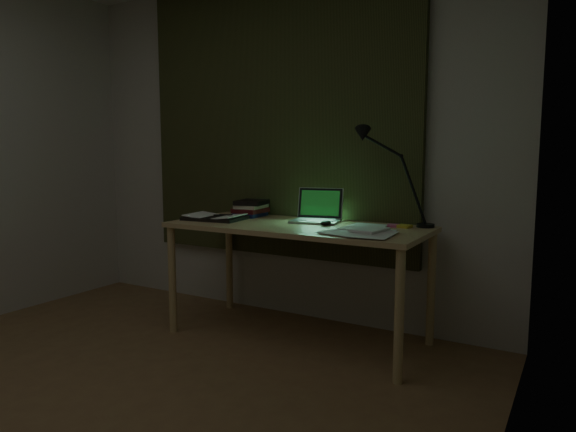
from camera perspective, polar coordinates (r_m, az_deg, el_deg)
name	(u,v)px	position (r m, az deg, el deg)	size (l,w,h in m)	color
floor	(41,431)	(2.65, -25.72, -20.76)	(3.50, 4.00, 0.00)	brown
wall_back	(278,147)	(3.84, -1.12, 7.65)	(3.50, 0.00, 2.50)	beige
wall_right	(473,134)	(1.30, 19.86, 8.54)	(0.00, 4.00, 2.50)	beige
curtain	(275,120)	(3.81, -1.45, 10.67)	(2.20, 0.06, 2.00)	#2E3118
desk	(297,282)	(3.35, 1.04, -7.33)	(1.65, 0.72, 0.75)	tan
laptop	(315,206)	(3.37, 3.06, 1.16)	(0.31, 0.35, 0.22)	#ABABB0
open_textbook	(215,217)	(3.56, -8.10, -0.13)	(0.39, 0.28, 0.03)	white
book_stack	(251,208)	(3.71, -4.15, 0.90)	(0.19, 0.23, 0.12)	white
loose_papers	(362,230)	(3.02, 8.23, -1.51)	(0.36, 0.38, 0.02)	silver
mouse	(326,223)	(3.24, 4.20, -0.78)	(0.06, 0.09, 0.03)	black
sticky_yellow	(404,226)	(3.22, 12.80, -1.12)	(0.08, 0.08, 0.02)	gold
sticky_pink	(394,226)	(3.24, 11.67, -1.05)	(0.07, 0.07, 0.02)	#E3588E
desk_lamp	(427,180)	(3.24, 15.18, 3.93)	(0.39, 0.30, 0.59)	black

